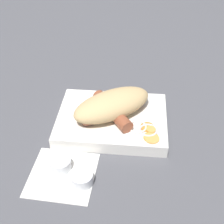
{
  "coord_description": "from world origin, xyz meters",
  "views": [
    {
      "loc": [
        -0.05,
        0.55,
        0.5
      ],
      "look_at": [
        0.0,
        0.0,
        0.04
      ],
      "focal_mm": 50.0,
      "sensor_mm": 36.0,
      "label": 1
    }
  ],
  "objects": [
    {
      "name": "napkin",
      "position": [
        0.09,
        0.16,
        0.0
      ],
      "size": [
        0.14,
        0.14,
        0.0
      ],
      "color": "white",
      "rests_on": "ground_plane"
    },
    {
      "name": "ground_plane",
      "position": [
        0.0,
        0.0,
        0.0
      ],
      "size": [
        3.0,
        3.0,
        0.0
      ],
      "primitive_type": "plane",
      "color": "#4C4C51"
    },
    {
      "name": "condiment_cup_far",
      "position": [
        0.04,
        0.18,
        0.01
      ],
      "size": [
        0.04,
        0.04,
        0.03
      ],
      "color": "silver",
      "rests_on": "ground_plane"
    },
    {
      "name": "condiment_cup_near",
      "position": [
        0.09,
        0.14,
        0.01
      ],
      "size": [
        0.04,
        0.04,
        0.03
      ],
      "color": "silver",
      "rests_on": "ground_plane"
    },
    {
      "name": "food_tray",
      "position": [
        0.0,
        0.0,
        0.02
      ],
      "size": [
        0.25,
        0.19,
        0.03
      ],
      "color": "silver",
      "rests_on": "ground_plane"
    },
    {
      "name": "pickled_veggies",
      "position": [
        -0.08,
        0.05,
        0.03
      ],
      "size": [
        0.07,
        0.08,
        0.0
      ],
      "color": "#F99E4C",
      "rests_on": "food_tray"
    },
    {
      "name": "bread_roll",
      "position": [
        0.0,
        -0.01,
        0.06
      ],
      "size": [
        0.21,
        0.18,
        0.06
      ],
      "color": "tan",
      "rests_on": "food_tray"
    },
    {
      "name": "sausage",
      "position": [
        -0.0,
        -0.0,
        0.04
      ],
      "size": [
        0.14,
        0.13,
        0.03
      ],
      "color": "brown",
      "rests_on": "food_tray"
    }
  ]
}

